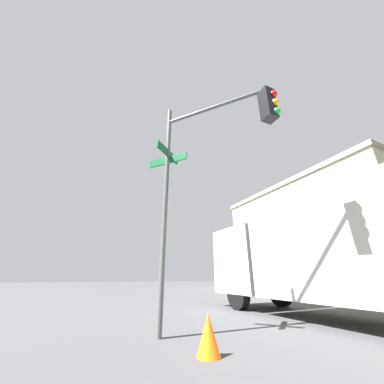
% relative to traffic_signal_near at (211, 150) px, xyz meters
% --- Properties ---
extents(traffic_signal_near, '(2.65, 2.24, 5.55)m').
position_rel_traffic_signal_near_xyz_m(traffic_signal_near, '(0.00, 0.00, 0.00)').
color(traffic_signal_near, '#474C47').
rests_on(traffic_signal_near, ground_plane).
extents(building_stucco, '(16.35, 19.49, 9.74)m').
position_rel_traffic_signal_near_xyz_m(building_stucco, '(-10.20, 23.42, 0.96)').
color(building_stucco, beige).
rests_on(building_stucco, ground_plane).
extents(box_truck_second, '(8.28, 2.50, 3.25)m').
position_rel_traffic_signal_near_xyz_m(box_truck_second, '(-0.56, 4.05, -2.11)').
color(box_truck_second, silver).
rests_on(box_truck_second, ground_plane).
extents(traffic_cone, '(0.36, 0.36, 0.58)m').
position_rel_traffic_signal_near_xyz_m(traffic_cone, '(0.37, -0.39, -3.63)').
color(traffic_cone, orange).
rests_on(traffic_cone, ground_plane).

